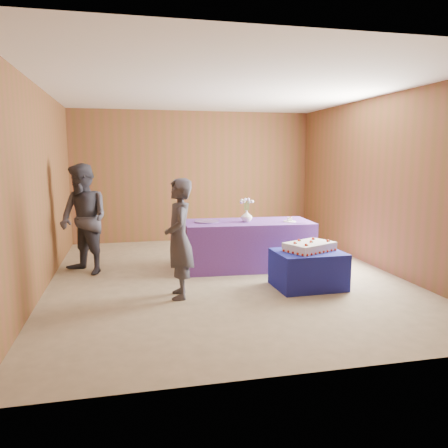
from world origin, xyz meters
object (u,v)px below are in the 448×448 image
object	(u,v)px
cake_table	(308,269)
serving_table	(248,245)
sheet_cake	(309,247)
vase	(247,216)
guest_right	(84,219)
guest_left	(179,239)

from	to	relation	value
cake_table	serving_table	size ratio (longest dim) A/B	0.45
sheet_cake	vase	distance (m)	1.30
serving_table	vase	world-z (taller)	vase
serving_table	sheet_cake	size ratio (longest dim) A/B	2.53
cake_table	vase	distance (m)	1.42
cake_table	guest_right	bearing A→B (deg)	153.42
serving_table	vase	distance (m)	0.47
serving_table	guest_right	xyz separation A→B (m)	(-2.51, 0.20, 0.46)
serving_table	sheet_cake	bearing A→B (deg)	-62.17
cake_table	vase	bearing A→B (deg)	113.38
guest_right	cake_table	bearing A→B (deg)	21.93
guest_left	guest_right	size ratio (longest dim) A/B	0.90
vase	guest_left	world-z (taller)	guest_left
vase	guest_right	size ratio (longest dim) A/B	0.11
serving_table	vase	size ratio (longest dim) A/B	10.93
guest_left	serving_table	bearing A→B (deg)	138.24
cake_table	guest_left	distance (m)	1.83
serving_table	vase	xyz separation A→B (m)	(-0.03, -0.04, 0.47)
cake_table	sheet_cake	bearing A→B (deg)	52.57
vase	guest_right	world-z (taller)	guest_right
vase	sheet_cake	bearing A→B (deg)	-63.31
sheet_cake	guest_right	world-z (taller)	guest_right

